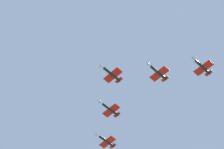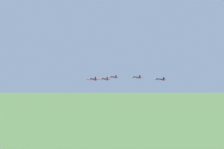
{
  "view_description": "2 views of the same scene",
  "coord_description": "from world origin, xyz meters",
  "px_view_note": "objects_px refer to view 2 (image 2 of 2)",
  "views": [
    {
      "loc": [
        57.69,
        -74.75,
        3.71
      ],
      "look_at": [
        12.24,
        5.21,
        132.01
      ],
      "focal_mm": 66.59,
      "sensor_mm": 36.0,
      "label": 1
    },
    {
      "loc": [
        124.23,
        123.34,
        143.82
      ],
      "look_at": [
        10.15,
        1.19,
        133.74
      ],
      "focal_mm": 34.63,
      "sensor_mm": 36.0,
      "label": 2
    }
  ],
  "objects_px": {
    "jet_port_inner": "(105,79)",
    "jet_port_outer": "(93,79)",
    "jet_starboard_outer": "(160,79)",
    "jet_lead": "(113,77)",
    "jet_starboard_inner": "(137,77)"
  },
  "relations": [
    {
      "from": "jet_port_inner",
      "to": "jet_port_outer",
      "type": "xyz_separation_m",
      "value": [
        15.41,
        6.67,
        1.19
      ]
    },
    {
      "from": "jet_port_outer",
      "to": "jet_starboard_outer",
      "type": "height_order",
      "value": "jet_port_outer"
    },
    {
      "from": "jet_lead",
      "to": "jet_starboard_outer",
      "type": "relative_size",
      "value": 1.0
    },
    {
      "from": "jet_lead",
      "to": "jet_starboard_inner",
      "type": "bearing_deg",
      "value": -42.69
    },
    {
      "from": "jet_lead",
      "to": "jet_port_inner",
      "type": "relative_size",
      "value": 1.0
    },
    {
      "from": "jet_port_inner",
      "to": "jet_starboard_inner",
      "type": "xyz_separation_m",
      "value": [
        -25.08,
        7.06,
        0.3
      ]
    },
    {
      "from": "jet_lead",
      "to": "jet_port_outer",
      "type": "bearing_deg",
      "value": -139.05
    },
    {
      "from": "jet_port_inner",
      "to": "jet_starboard_outer",
      "type": "bearing_deg",
      "value": -15.17
    },
    {
      "from": "jet_port_inner",
      "to": "jet_lead",
      "type": "bearing_deg",
      "value": 42.69
    },
    {
      "from": "jet_starboard_outer",
      "to": "jet_port_inner",
      "type": "bearing_deg",
      "value": 164.83
    },
    {
      "from": "jet_starboard_inner",
      "to": "jet_port_outer",
      "type": "bearing_deg",
      "value": -164.83
    },
    {
      "from": "jet_starboard_outer",
      "to": "jet_starboard_inner",
      "type": "bearing_deg",
      "value": 140.88
    },
    {
      "from": "jet_lead",
      "to": "jet_port_outer",
      "type": "xyz_separation_m",
      "value": [
        31.21,
        14.71,
        1.04
      ]
    },
    {
      "from": "jet_lead",
      "to": "jet_starboard_outer",
      "type": "distance_m",
      "value": 34.52
    },
    {
      "from": "jet_starboard_outer",
      "to": "jet_port_outer",
      "type": "bearing_deg",
      "value": 180.0
    }
  ]
}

